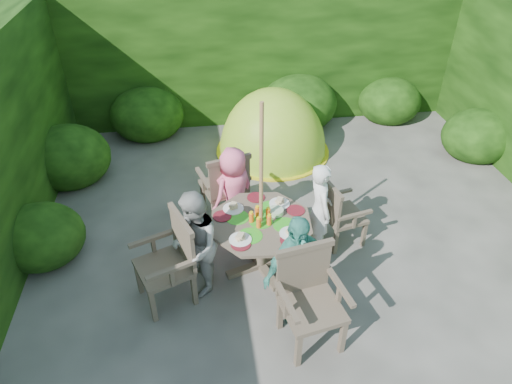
{
  "coord_description": "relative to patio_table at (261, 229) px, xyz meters",
  "views": [
    {
      "loc": [
        -1.31,
        -4.4,
        4.04
      ],
      "look_at": [
        -0.68,
        0.03,
        0.85
      ],
      "focal_mm": 32.0,
      "sensor_mm": 36.0,
      "label": 1
    }
  ],
  "objects": [
    {
      "name": "child_back",
      "position": [
        -0.24,
        0.76,
        0.02
      ],
      "size": [
        0.73,
        0.68,
        1.25
      ],
      "primitive_type": "imported",
      "rotation": [
        0.0,
        0.0,
        3.76
      ],
      "color": "pink",
      "rests_on": "ground"
    },
    {
      "name": "dome_tent",
      "position": [
        0.62,
        2.76,
        -0.6
      ],
      "size": [
        2.06,
        2.06,
        2.24
      ],
      "rotation": [
        0.0,
        0.0,
        -0.13
      ],
      "color": "#95C726",
      "rests_on": "ground"
    },
    {
      "name": "patio_table",
      "position": [
        0.0,
        0.0,
        0.0
      ],
      "size": [
        1.55,
        1.55,
        0.86
      ],
      "rotation": [
        0.0,
        0.0,
        0.3
      ],
      "color": "#473B2E",
      "rests_on": "ground"
    },
    {
      "name": "ground",
      "position": [
        0.67,
        0.37,
        -0.61
      ],
      "size": [
        60.0,
        60.0,
        0.0
      ],
      "primitive_type": "plane",
      "color": "#43413C",
      "rests_on": "ground"
    },
    {
      "name": "garden_chair_right",
      "position": [
        1.05,
        0.33,
        -0.13
      ],
      "size": [
        0.58,
        0.62,
        0.89
      ],
      "rotation": [
        0.0,
        0.0,
        1.79
      ],
      "color": "#473B2E",
      "rests_on": "ground"
    },
    {
      "name": "garden_chair_front",
      "position": [
        0.33,
        -1.04,
        -0.05
      ],
      "size": [
        0.72,
        0.66,
        1.04
      ],
      "rotation": [
        0.0,
        0.0,
        0.19
      ],
      "color": "#473B2E",
      "rests_on": "ground"
    },
    {
      "name": "child_front",
      "position": [
        0.23,
        -0.77,
        0.07
      ],
      "size": [
        0.85,
        0.66,
        1.34
      ],
      "primitive_type": "imported",
      "rotation": [
        0.0,
        0.0,
        0.5
      ],
      "color": "teal",
      "rests_on": "ground"
    },
    {
      "name": "parasol_pole",
      "position": [
        -0.0,
        -0.0,
        0.49
      ],
      "size": [
        0.05,
        0.05,
        2.2
      ],
      "primitive_type": "cylinder",
      "rotation": [
        0.0,
        0.0,
        0.3
      ],
      "color": "olive",
      "rests_on": "ground"
    },
    {
      "name": "child_right",
      "position": [
        0.76,
        0.23,
        0.03
      ],
      "size": [
        0.34,
        0.48,
        1.26
      ],
      "primitive_type": "imported",
      "rotation": [
        0.0,
        0.0,
        1.64
      ],
      "color": "white",
      "rests_on": "ground"
    },
    {
      "name": "child_left",
      "position": [
        -0.77,
        -0.24,
        0.06
      ],
      "size": [
        0.51,
        0.65,
        1.32
      ],
      "primitive_type": "imported",
      "rotation": [
        0.0,
        0.0,
        -1.55
      ],
      "color": "#A5A4A0",
      "rests_on": "ground"
    },
    {
      "name": "garden_chair_left",
      "position": [
        -1.05,
        -0.32,
        -0.06
      ],
      "size": [
        0.73,
        0.78,
        1.03
      ],
      "rotation": [
        0.0,
        0.0,
        -1.19
      ],
      "color": "#473B2E",
      "rests_on": "ground"
    },
    {
      "name": "hedge_enclosure",
      "position": [
        0.67,
        1.7,
        0.64
      ],
      "size": [
        9.0,
        9.0,
        2.5
      ],
      "color": "black",
      "rests_on": "ground"
    },
    {
      "name": "garden_chair_back",
      "position": [
        -0.33,
        1.04,
        -0.06
      ],
      "size": [
        0.74,
        0.69,
        1.02
      ],
      "rotation": [
        0.0,
        0.0,
        3.42
      ],
      "color": "#473B2E",
      "rests_on": "ground"
    }
  ]
}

